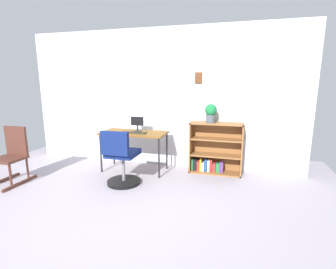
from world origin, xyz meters
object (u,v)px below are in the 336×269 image
(rocking_chair, at_px, (12,155))
(monitor, at_px, (137,124))
(bookshelf_low, at_px, (215,150))
(potted_plant_on_shelf, at_px, (211,112))
(keyboard, at_px, (134,133))
(desk, at_px, (134,135))
(office_chair, at_px, (121,161))

(rocking_chair, bearing_deg, monitor, 33.21)
(monitor, distance_m, bookshelf_low, 1.44)
(rocking_chair, distance_m, potted_plant_on_shelf, 3.25)
(keyboard, height_order, bookshelf_low, bookshelf_low)
(keyboard, xyz_separation_m, rocking_chair, (-1.68, -0.92, -0.27))
(bookshelf_low, bearing_deg, keyboard, -164.27)
(keyboard, relative_size, bookshelf_low, 0.48)
(rocking_chair, distance_m, bookshelf_low, 3.29)
(desk, relative_size, bookshelf_low, 1.29)
(keyboard, height_order, potted_plant_on_shelf, potted_plant_on_shelf)
(potted_plant_on_shelf, bearing_deg, desk, -169.52)
(rocking_chair, bearing_deg, office_chair, 11.03)
(keyboard, bearing_deg, office_chair, -86.97)
(keyboard, distance_m, potted_plant_on_shelf, 1.35)
(office_chair, bearing_deg, rocking_chair, -168.97)
(desk, bearing_deg, bookshelf_low, 12.21)
(office_chair, height_order, potted_plant_on_shelf, potted_plant_on_shelf)
(keyboard, bearing_deg, potted_plant_on_shelf, 14.22)
(desk, height_order, monitor, monitor)
(keyboard, distance_m, rocking_chair, 1.93)
(desk, distance_m, keyboard, 0.11)
(monitor, distance_m, rocking_chair, 2.04)
(desk, xyz_separation_m, monitor, (0.03, 0.10, 0.19))
(monitor, bearing_deg, desk, -106.59)
(office_chair, bearing_deg, potted_plant_on_shelf, 36.32)
(monitor, distance_m, office_chair, 0.89)
(bookshelf_low, bearing_deg, desk, -167.79)
(rocking_chair, xyz_separation_m, potted_plant_on_shelf, (2.94, 1.24, 0.62))
(rocking_chair, bearing_deg, bookshelf_low, 23.23)
(office_chair, relative_size, potted_plant_on_shelf, 2.79)
(desk, relative_size, keyboard, 2.67)
(desk, xyz_separation_m, office_chair, (0.07, -0.67, -0.27))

